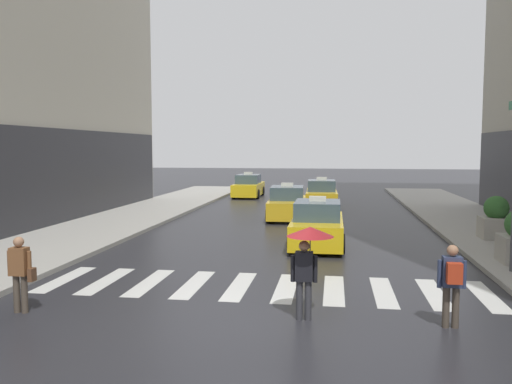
{
  "coord_description": "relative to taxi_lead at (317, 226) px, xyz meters",
  "views": [
    {
      "loc": [
        1.77,
        -9.89,
        3.53
      ],
      "look_at": [
        -0.92,
        8.0,
        2.0
      ],
      "focal_mm": 36.59,
      "sensor_mm": 36.0,
      "label": 1
    }
  ],
  "objects": [
    {
      "name": "taxi_lead",
      "position": [
        0.0,
        0.0,
        0.0
      ],
      "size": [
        1.93,
        4.54,
        1.8
      ],
      "color": "yellow",
      "rests_on": "ground"
    },
    {
      "name": "pedestrian_with_umbrella",
      "position": [
        0.07,
        -8.33,
        0.79
      ],
      "size": [
        0.96,
        0.96,
        1.94
      ],
      "color": "#333338",
      "rests_on": "ground"
    },
    {
      "name": "taxi_fourth",
      "position": [
        -5.54,
        18.21,
        0.0
      ],
      "size": [
        1.95,
        4.55,
        1.8
      ],
      "color": "yellow",
      "rests_on": "ground"
    },
    {
      "name": "crosswalk_markings",
      "position": [
        -1.19,
        -5.94,
        -0.72
      ],
      "size": [
        11.3,
        2.8,
        0.01
      ],
      "color": "silver",
      "rests_on": "ground"
    },
    {
      "name": "ground_plane",
      "position": [
        -1.19,
        -8.94,
        -0.72
      ],
      "size": [
        160.0,
        160.0,
        0.0
      ],
      "primitive_type": "plane",
      "color": "#26262B"
    },
    {
      "name": "planter_mid_block",
      "position": [
        6.58,
        1.59,
        0.15
      ],
      "size": [
        1.1,
        1.1,
        1.6
      ],
      "color": "#A8A399",
      "rests_on": "curb_right"
    },
    {
      "name": "taxi_second",
      "position": [
        -1.73,
        7.05,
        0.0
      ],
      "size": [
        2.09,
        4.61,
        1.8
      ],
      "color": "gold",
      "rests_on": "ground"
    },
    {
      "name": "pedestrian_with_handbag",
      "position": [
        -6.03,
        -8.76,
        0.21
      ],
      "size": [
        0.6,
        0.24,
        1.65
      ],
      "color": "#473D33",
      "rests_on": "ground"
    },
    {
      "name": "pedestrian_with_backpack",
      "position": [
        2.87,
        -8.4,
        0.25
      ],
      "size": [
        0.55,
        0.43,
        1.65
      ],
      "color": "#473D33",
      "rests_on": "ground"
    },
    {
      "name": "taxi_third",
      "position": [
        -0.16,
        12.45,
        0.0
      ],
      "size": [
        2.03,
        4.59,
        1.8
      ],
      "color": "gold",
      "rests_on": "ground"
    }
  ]
}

